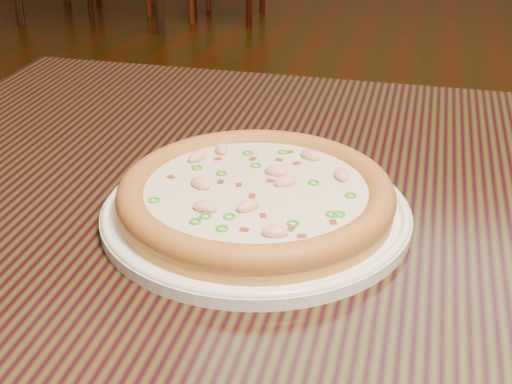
# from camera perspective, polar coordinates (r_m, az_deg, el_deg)

# --- Properties ---
(hero_table) EXTENTS (1.20, 0.80, 0.75)m
(hero_table) POSITION_cam_1_polar(r_m,az_deg,el_deg) (0.79, 9.41, -7.60)
(hero_table) COLOR black
(hero_table) RESTS_ON ground
(plate) EXTENTS (0.31, 0.31, 0.02)m
(plate) POSITION_cam_1_polar(r_m,az_deg,el_deg) (0.71, -0.00, -1.53)
(plate) COLOR white
(plate) RESTS_ON hero_table
(pizza) EXTENTS (0.27, 0.27, 0.03)m
(pizza) POSITION_cam_1_polar(r_m,az_deg,el_deg) (0.70, 0.00, -0.21)
(pizza) COLOR gold
(pizza) RESTS_ON plate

